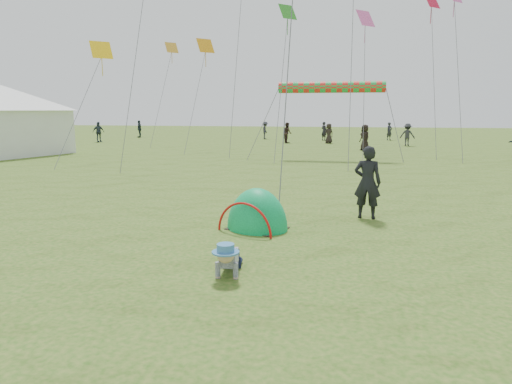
# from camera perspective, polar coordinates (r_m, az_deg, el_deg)

# --- Properties ---
(ground) EXTENTS (140.00, 140.00, 0.00)m
(ground) POSITION_cam_1_polar(r_m,az_deg,el_deg) (7.61, 4.54, -11.22)
(ground) COLOR #215311
(crawling_toddler) EXTENTS (0.65, 0.87, 0.64)m
(crawling_toddler) POSITION_cam_1_polar(r_m,az_deg,el_deg) (7.82, -3.51, -8.14)
(crawling_toddler) COLOR black
(crawling_toddler) RESTS_ON ground
(popup_tent) EXTENTS (1.86, 1.72, 1.95)m
(popup_tent) POSITION_cam_1_polar(r_m,az_deg,el_deg) (10.85, 0.15, -4.61)
(popup_tent) COLOR #077A38
(popup_tent) RESTS_ON ground
(standing_adult) EXTENTS (0.75, 0.55, 1.88)m
(standing_adult) POSITION_cam_1_polar(r_m,az_deg,el_deg) (12.06, 13.76, 1.17)
(standing_adult) COLOR black
(standing_adult) RESTS_ON ground
(crowd_person_0) EXTENTS (0.73, 0.71, 1.70)m
(crowd_person_0) POSITION_cam_1_polar(r_m,az_deg,el_deg) (42.83, 8.50, 7.54)
(crowd_person_0) COLOR black
(crowd_person_0) RESTS_ON ground
(crowd_person_2) EXTENTS (0.97, 1.05, 1.73)m
(crowd_person_2) POSITION_cam_1_polar(r_m,az_deg,el_deg) (48.47, -14.38, 7.65)
(crowd_person_2) COLOR #233039
(crowd_person_2) RESTS_ON ground
(crowd_person_4) EXTENTS (0.97, 0.89, 1.66)m
(crowd_person_4) POSITION_cam_1_polar(r_m,az_deg,el_deg) (39.07, 9.09, 7.25)
(crowd_person_4) COLOR black
(crowd_person_4) RESTS_ON ground
(crowd_person_7) EXTENTS (0.97, 1.05, 1.73)m
(crowd_person_7) POSITION_cam_1_polar(r_m,az_deg,el_deg) (39.20, 3.93, 7.41)
(crowd_person_7) COLOR #2F211D
(crowd_person_7) RESTS_ON ground
(crowd_person_8) EXTENTS (0.96, 1.09, 1.76)m
(crowd_person_8) POSITION_cam_1_polar(r_m,az_deg,el_deg) (42.40, -19.09, 7.11)
(crowd_person_8) COLOR #2C3645
(crowd_person_8) RESTS_ON ground
(crowd_person_9) EXTENTS (1.24, 0.88, 1.74)m
(crowd_person_9) POSITION_cam_1_polar(r_m,az_deg,el_deg) (37.70, 18.40, 6.82)
(crowd_person_9) COLOR #2A2B30
(crowd_person_9) RESTS_ON ground
(crowd_person_10) EXTENTS (0.96, 1.04, 1.79)m
(crowd_person_10) POSITION_cam_1_polar(r_m,az_deg,el_deg) (32.60, 13.44, 6.64)
(crowd_person_10) COLOR black
(crowd_person_10) RESTS_ON ground
(crowd_person_12) EXTENTS (0.72, 0.68, 1.65)m
(crowd_person_12) POSITION_cam_1_polar(r_m,az_deg,el_deg) (44.45, 16.33, 7.31)
(crowd_person_12) COLOR #272730
(crowd_person_12) RESTS_ON ground
(crowd_person_15) EXTENTS (0.62, 1.08, 1.66)m
(crowd_person_15) POSITION_cam_1_polar(r_m,az_deg,el_deg) (44.52, 1.16, 7.72)
(crowd_person_15) COLOR #2C2C35
(crowd_person_15) RESTS_ON ground
(rainbow_tube_kite) EXTENTS (5.98, 0.64, 0.64)m
(rainbow_tube_kite) POSITION_cam_1_polar(r_m,az_deg,el_deg) (26.87, 9.38, 12.80)
(rainbow_tube_kite) COLOR red
(diamond_kite_1) EXTENTS (1.06, 1.06, 0.87)m
(diamond_kite_1) POSITION_cam_1_polar(r_m,az_deg,el_deg) (39.46, -10.50, 17.33)
(diamond_kite_1) COLOR gold
(diamond_kite_2) EXTENTS (1.24, 1.24, 1.02)m
(diamond_kite_2) POSITION_cam_1_polar(r_m,az_deg,el_deg) (34.03, -6.34, 17.72)
(diamond_kite_2) COLOR orange
(diamond_kite_3) EXTENTS (1.12, 1.12, 0.92)m
(diamond_kite_3) POSITION_cam_1_polar(r_m,az_deg,el_deg) (29.30, 3.98, 21.55)
(diamond_kite_3) COLOR #28861F
(diamond_kite_6) EXTENTS (1.18, 1.18, 0.97)m
(diamond_kite_6) POSITION_cam_1_polar(r_m,az_deg,el_deg) (33.18, 21.12, 21.43)
(diamond_kite_6) COLOR red
(diamond_kite_8) EXTENTS (1.20, 1.20, 0.98)m
(diamond_kite_8) POSITION_cam_1_polar(r_m,az_deg,el_deg) (27.74, -18.78, 16.48)
(diamond_kite_8) COLOR yellow
(diamond_kite_11) EXTENTS (1.29, 1.29, 1.06)m
(diamond_kite_11) POSITION_cam_1_polar(r_m,az_deg,el_deg) (31.88, 13.52, 20.36)
(diamond_kite_11) COLOR #E155A1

